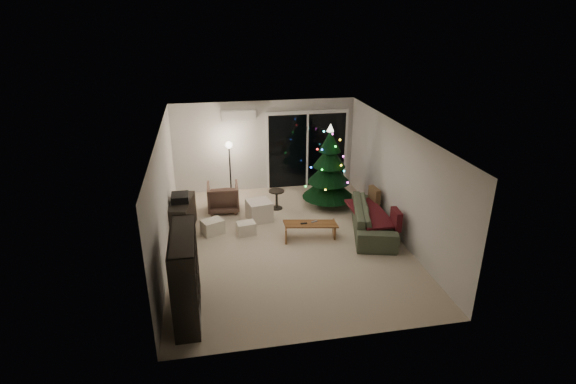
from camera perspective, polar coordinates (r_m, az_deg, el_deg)
name	(u,v)px	position (r m, az deg, el deg)	size (l,w,h in m)	color
room	(293,174)	(10.98, 0.68, 2.29)	(6.50, 7.51, 2.60)	beige
bookshelf	(174,277)	(7.61, -14.29, -10.42)	(0.38, 1.49, 1.49)	black
media_cabinet	(182,216)	(10.55, -13.33, -2.97)	(0.45, 1.20, 0.75)	black
stereo	(180,198)	(10.37, -13.55, -0.70)	(0.38, 0.45, 0.16)	black
armchair	(223,197)	(11.43, -8.24, -0.67)	(0.77, 0.79, 0.72)	brown
ottoman	(259,211)	(10.87, -3.67, -2.37)	(0.55, 0.55, 0.49)	beige
cardboard_box_a	(213,227)	(10.39, -9.56, -4.37)	(0.46, 0.35, 0.33)	silver
cardboard_box_b	(246,228)	(10.27, -5.34, -4.61)	(0.41, 0.31, 0.29)	silver
side_table	(277,199)	(11.47, -1.45, -0.95)	(0.40, 0.40, 0.50)	black
floor_lamp	(230,172)	(11.99, -7.35, 2.56)	(0.24, 0.24, 1.52)	black
sofa	(373,218)	(10.45, 10.77, -3.31)	(2.22, 0.87, 0.65)	#48513E
sofa_throw	(369,213)	(10.36, 10.31, -2.63)	(0.69, 1.60, 0.05)	#56171A
cushion_a	(374,196)	(10.99, 10.89, -0.52)	(0.13, 0.43, 0.43)	brown
cushion_b	(396,219)	(9.90, 13.56, -3.39)	(0.13, 0.43, 0.43)	#56171A
coffee_table	(310,231)	(10.04, 2.85, -4.92)	(1.16, 0.41, 0.37)	brown
remote_a	(304,223)	(9.92, 2.02, -4.00)	(0.15, 0.04, 0.02)	black
remote_b	(314,221)	(10.02, 3.36, -3.76)	(0.14, 0.04, 0.02)	slate
christmas_tree	(329,166)	(11.40, 5.25, 3.31)	(1.34, 1.34, 2.16)	black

